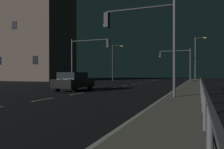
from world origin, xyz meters
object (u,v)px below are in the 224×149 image
(traffic_light_far_right, at_px, (88,52))
(traffic_light_near_left, at_px, (176,58))
(building_distant, at_px, (31,21))
(traffic_light_overhead_east, at_px, (141,31))
(street_lamp_far_end, at_px, (114,59))
(street_lamp_corner, at_px, (197,55))
(car, at_px, (74,81))

(traffic_light_far_right, xyz_separation_m, traffic_light_near_left, (9.28, 13.03, -0.27))
(traffic_light_near_left, relative_size, building_distant, 0.21)
(traffic_light_overhead_east, relative_size, traffic_light_far_right, 0.97)
(traffic_light_near_left, height_order, street_lamp_far_end, street_lamp_far_end)
(traffic_light_overhead_east, relative_size, street_lamp_corner, 0.75)
(traffic_light_far_right, xyz_separation_m, street_lamp_corner, (12.47, 16.38, 0.48))
(car, bearing_deg, street_lamp_corner, 68.96)
(traffic_light_overhead_east, bearing_deg, traffic_light_near_left, 90.51)
(car, bearing_deg, traffic_light_near_left, 73.45)
(street_lamp_corner, bearing_deg, traffic_light_overhead_east, -95.89)
(car, relative_size, traffic_light_overhead_east, 0.80)
(car, height_order, traffic_light_far_right, traffic_light_far_right)
(traffic_light_far_right, bearing_deg, traffic_light_overhead_east, -52.33)
(traffic_light_far_right, bearing_deg, traffic_light_near_left, 54.52)
(traffic_light_far_right, bearing_deg, street_lamp_corner, 52.73)
(traffic_light_near_left, height_order, street_lamp_corner, street_lamp_corner)
(traffic_light_near_left, distance_m, street_lamp_far_end, 11.86)
(street_lamp_corner, relative_size, building_distant, 0.31)
(street_lamp_far_end, relative_size, building_distant, 0.28)
(traffic_light_far_right, distance_m, building_distant, 25.11)
(traffic_light_far_right, relative_size, building_distant, 0.24)
(traffic_light_overhead_east, bearing_deg, street_lamp_far_end, 112.33)
(traffic_light_overhead_east, distance_m, traffic_light_far_right, 15.56)
(traffic_light_near_left, distance_m, street_lamp_corner, 4.69)
(car, distance_m, traffic_light_overhead_east, 8.28)
(traffic_light_near_left, bearing_deg, traffic_light_overhead_east, -89.49)
(street_lamp_corner, height_order, building_distant, building_distant)
(street_lamp_far_end, bearing_deg, street_lamp_corner, 1.07)
(car, height_order, traffic_light_near_left, traffic_light_near_left)
(car, relative_size, building_distant, 0.18)
(car, xyz_separation_m, street_lamp_corner, (9.61, 24.97, 3.75))
(car, relative_size, street_lamp_corner, 0.60)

